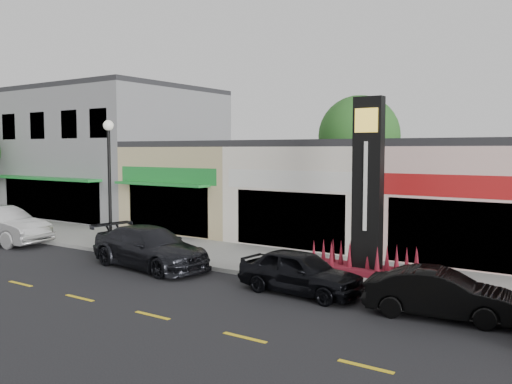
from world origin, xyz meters
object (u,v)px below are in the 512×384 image
car_white_van (0,226)px  car_black_conv (441,294)px  car_black_sedan (300,272)px  pylon_sign (367,212)px  lamp_west_near (109,171)px  car_dark_sedan (150,247)px

car_white_van → car_black_conv: size_ratio=1.35×
car_black_sedan → car_black_conv: car_black_sedan is taller
pylon_sign → lamp_west_near: bearing=-171.2°
car_black_conv → car_dark_sedan: bearing=81.1°
car_white_van → car_black_sedan: car_white_van is taller
pylon_sign → car_black_sedan: (-0.85, -3.10, -1.60)m
lamp_west_near → car_black_sedan: (10.15, -1.40, -2.80)m
car_white_van → car_black_conv: 20.06m
pylon_sign → car_dark_sedan: bearing=-157.1°
pylon_sign → car_dark_sedan: (-7.26, -3.06, -1.52)m
car_white_van → car_dark_sedan: size_ratio=0.99×
car_black_sedan → car_black_conv: size_ratio=1.03×
pylon_sign → car_black_sedan: 3.59m
car_dark_sedan → car_white_van: bearing=98.4°
pylon_sign → car_dark_sedan: 8.03m
car_black_conv → pylon_sign: bearing=38.6°
lamp_west_near → car_white_van: size_ratio=1.05×
pylon_sign → car_black_sedan: size_ratio=1.52×
lamp_west_near → car_dark_sedan: bearing=-20.1°
car_dark_sedan → car_black_conv: 10.61m
lamp_west_near → car_black_conv: (14.35, -1.40, -2.84)m
lamp_west_near → car_black_conv: lamp_west_near is taller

